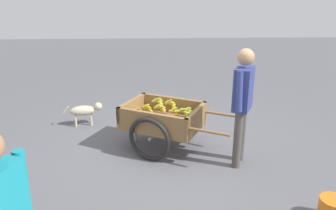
{
  "coord_description": "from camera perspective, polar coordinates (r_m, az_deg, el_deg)",
  "views": [
    {
      "loc": [
        0.24,
        4.21,
        2.29
      ],
      "look_at": [
        0.05,
        -0.13,
        0.75
      ],
      "focal_mm": 35.16,
      "sensor_mm": 36.0,
      "label": 1
    }
  ],
  "objects": [
    {
      "name": "dog",
      "position": [
        5.95,
        -14.19,
        -0.93
      ],
      "size": [
        0.67,
        0.25,
        0.4
      ],
      "color": "beige",
      "rests_on": "ground"
    },
    {
      "name": "ground_plane",
      "position": [
        4.8,
        0.62,
        -8.97
      ],
      "size": [
        24.0,
        24.0,
        0.0
      ],
      "primitive_type": "plane",
      "color": "#56565B"
    },
    {
      "name": "plastic_bucket",
      "position": [
        3.96,
        26.62,
        -15.93
      ],
      "size": [
        0.28,
        0.28,
        0.25
      ],
      "primitive_type": "cylinder",
      "color": "orange",
      "rests_on": "ground"
    },
    {
      "name": "vendor_person",
      "position": [
        4.37,
        12.81,
        1.23
      ],
      "size": [
        0.33,
        0.52,
        1.6
      ],
      "color": "#4C4742",
      "rests_on": "ground"
    },
    {
      "name": "fruit_cart",
      "position": [
        4.89,
        -0.86,
        -2.7
      ],
      "size": [
        1.81,
        1.43,
        0.72
      ],
      "color": "olive",
      "rests_on": "ground"
    }
  ]
}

